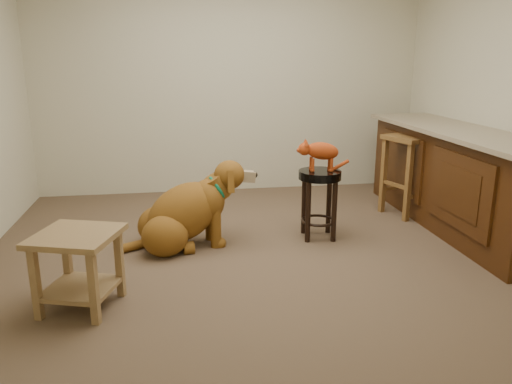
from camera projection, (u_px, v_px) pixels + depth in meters
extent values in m
cube|color=brown|center=(259.00, 249.00, 4.23)|extent=(4.50, 4.00, 0.01)
cube|color=beige|center=(231.00, 81.00, 5.79)|extent=(4.50, 0.04, 2.60)
cube|color=beige|center=(342.00, 129.00, 1.98)|extent=(4.50, 0.04, 2.60)
cube|color=#45240C|center=(457.00, 180.00, 4.69)|extent=(0.60, 2.50, 0.90)
cube|color=gray|center=(460.00, 131.00, 4.57)|extent=(0.70, 2.56, 0.04)
cube|color=black|center=(457.00, 220.00, 4.81)|extent=(0.52, 2.50, 0.10)
cube|color=#45240C|center=(459.00, 192.00, 4.11)|extent=(0.02, 0.90, 0.62)
cube|color=#45240C|center=(401.00, 164.00, 5.16)|extent=(0.02, 0.90, 0.62)
cube|color=#391D09|center=(458.00, 192.00, 4.11)|extent=(0.02, 0.60, 0.40)
cube|color=#391D09|center=(400.00, 164.00, 5.15)|extent=(0.02, 0.60, 0.40)
cylinder|color=black|center=(329.00, 204.00, 4.56)|extent=(0.05, 0.05, 0.54)
cylinder|color=black|center=(304.00, 205.00, 4.55)|extent=(0.05, 0.05, 0.54)
cylinder|color=black|center=(334.00, 212.00, 4.34)|extent=(0.05, 0.05, 0.54)
cylinder|color=black|center=(308.00, 212.00, 4.33)|extent=(0.05, 0.05, 0.54)
torus|color=black|center=(318.00, 220.00, 4.47)|extent=(0.35, 0.35, 0.02)
cylinder|color=black|center=(320.00, 175.00, 4.36)|extent=(0.37, 0.37, 0.07)
cube|color=brown|center=(409.00, 172.00, 5.31)|extent=(0.06, 0.06, 0.77)
cube|color=brown|center=(383.00, 176.00, 5.15)|extent=(0.06, 0.06, 0.77)
cube|color=brown|center=(434.00, 179.00, 5.01)|extent=(0.06, 0.06, 0.77)
cube|color=brown|center=(408.00, 183.00, 4.85)|extent=(0.06, 0.06, 0.77)
cube|color=brown|center=(412.00, 138.00, 4.97)|extent=(0.56, 0.56, 0.04)
cube|color=olive|center=(120.00, 263.00, 3.35)|extent=(0.06, 0.06, 0.47)
cube|color=olive|center=(67.00, 260.00, 3.40)|extent=(0.06, 0.06, 0.47)
cube|color=olive|center=(94.00, 288.00, 2.99)|extent=(0.06, 0.06, 0.47)
cube|color=olive|center=(36.00, 284.00, 3.04)|extent=(0.06, 0.06, 0.47)
cube|color=olive|center=(76.00, 236.00, 3.13)|extent=(0.62, 0.62, 0.04)
cube|color=olive|center=(81.00, 288.00, 3.22)|extent=(0.52, 0.52, 0.03)
ellipsoid|color=brown|center=(160.00, 225.00, 4.32)|extent=(0.43, 0.37, 0.35)
ellipsoid|color=brown|center=(165.00, 236.00, 4.06)|extent=(0.43, 0.37, 0.35)
cylinder|color=brown|center=(181.00, 235.00, 4.43)|extent=(0.10, 0.12, 0.11)
cylinder|color=brown|center=(189.00, 248.00, 4.13)|extent=(0.10, 0.12, 0.11)
ellipsoid|color=brown|center=(184.00, 212.00, 4.21)|extent=(0.85, 0.54, 0.71)
ellipsoid|color=brown|center=(207.00, 200.00, 4.25)|extent=(0.34, 0.37, 0.36)
cylinder|color=brown|center=(210.00, 217.00, 4.41)|extent=(0.11, 0.11, 0.41)
cylinder|color=brown|center=(216.00, 224.00, 4.23)|extent=(0.11, 0.11, 0.41)
sphere|color=brown|center=(214.00, 236.00, 4.46)|extent=(0.11, 0.11, 0.11)
sphere|color=brown|center=(220.00, 243.00, 4.28)|extent=(0.11, 0.11, 0.11)
cylinder|color=brown|center=(217.00, 187.00, 4.25)|extent=(0.29, 0.23, 0.26)
ellipsoid|color=brown|center=(229.00, 175.00, 4.26)|extent=(0.30, 0.28, 0.25)
cube|color=#97815E|center=(245.00, 176.00, 4.31)|extent=(0.19, 0.12, 0.11)
sphere|color=black|center=(254.00, 175.00, 4.33)|extent=(0.06, 0.06, 0.06)
cube|color=brown|center=(223.00, 176.00, 4.37)|extent=(0.06, 0.07, 0.19)
cube|color=brown|center=(231.00, 182.00, 4.16)|extent=(0.06, 0.07, 0.19)
torus|color=#0C6640|center=(217.00, 188.00, 4.25)|extent=(0.18, 0.26, 0.22)
cylinder|color=#D8BF4C|center=(223.00, 196.00, 4.29)|extent=(0.01, 0.05, 0.05)
cylinder|color=brown|center=(136.00, 245.00, 4.21)|extent=(0.32, 0.23, 0.08)
ellipsoid|color=#9F350F|center=(323.00, 151.00, 4.31)|extent=(0.31, 0.17, 0.19)
cylinder|color=#9F350F|center=(311.00, 163.00, 4.37)|extent=(0.03, 0.03, 0.12)
sphere|color=#9F350F|center=(311.00, 168.00, 4.38)|extent=(0.04, 0.04, 0.04)
cylinder|color=#9F350F|center=(313.00, 165.00, 4.29)|extent=(0.03, 0.03, 0.12)
sphere|color=#9F350F|center=(313.00, 170.00, 4.31)|extent=(0.04, 0.04, 0.04)
cylinder|color=#9F350F|center=(329.00, 163.00, 4.38)|extent=(0.03, 0.03, 0.12)
sphere|color=#9F350F|center=(329.00, 168.00, 4.39)|extent=(0.04, 0.04, 0.04)
cylinder|color=#9F350F|center=(331.00, 165.00, 4.30)|extent=(0.03, 0.03, 0.12)
sphere|color=#9F350F|center=(331.00, 170.00, 4.32)|extent=(0.04, 0.04, 0.04)
sphere|color=#9F350F|center=(304.00, 149.00, 4.29)|extent=(0.11, 0.11, 0.11)
sphere|color=#9F350F|center=(299.00, 150.00, 4.29)|extent=(0.04, 0.04, 0.04)
sphere|color=brown|center=(297.00, 150.00, 4.29)|extent=(0.02, 0.02, 0.02)
cone|color=#9F350F|center=(305.00, 142.00, 4.31)|extent=(0.05, 0.05, 0.05)
cone|color=#C66B60|center=(305.00, 142.00, 4.31)|extent=(0.03, 0.03, 0.03)
cone|color=#9F350F|center=(307.00, 143.00, 4.25)|extent=(0.05, 0.05, 0.05)
cone|color=#C66B60|center=(306.00, 143.00, 4.25)|extent=(0.03, 0.03, 0.03)
cylinder|color=#9F350F|center=(338.00, 166.00, 4.40)|extent=(0.23, 0.11, 0.11)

